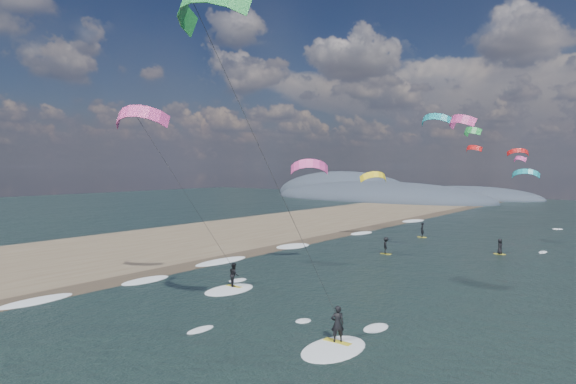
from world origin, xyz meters
The scene contains 9 objects.
ground centered at (0.00, 0.00, 0.00)m, with size 260.00×260.00×0.00m, color black.
sand_strip centered at (-24.00, 10.00, 0.00)m, with size 26.00×240.00×0.00m, color brown.
wet_sand_strip centered at (-12.00, 10.00, 0.00)m, with size 3.00×240.00×0.00m, color #382D23.
coastal_hills centered at (-44.84, 107.86, 0.00)m, with size 80.00×41.00×15.00m.
kitesurfer_near_a centered at (5.28, -1.06, 13.53)m, with size 7.98×8.67×17.38m.
kitesurfer_near_b centered at (-5.95, 4.51, 8.90)m, with size 7.19×8.86×13.70m.
far_kitesurfers centered at (1.05, 32.85, 0.87)m, with size 11.98×14.42×1.85m.
bg_kite_field centered at (-0.14, 49.90, 11.40)m, with size 15.31×71.37×8.37m.
shoreline_surf centered at (-10.80, 14.75, 0.00)m, with size 2.40×79.40×0.11m.
Camera 1 is at (21.28, -16.39, 8.91)m, focal length 30.00 mm.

